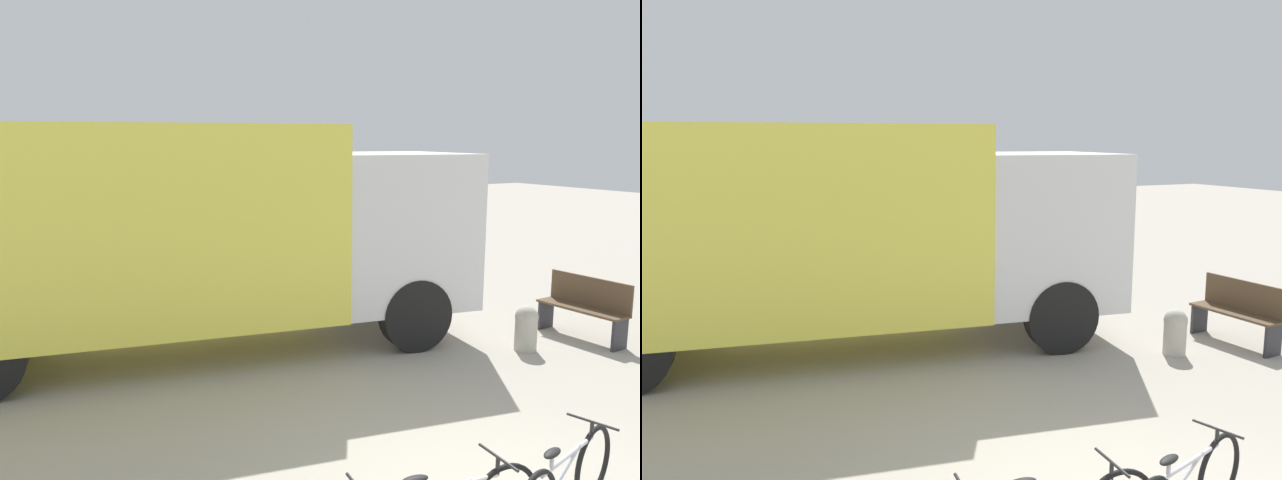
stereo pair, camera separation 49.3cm
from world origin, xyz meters
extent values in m
cube|color=#EAE04C|center=(-2.05, 5.90, 1.93)|extent=(6.36, 3.33, 2.77)
cube|color=silver|center=(2.01, 5.25, 1.72)|extent=(2.50, 2.61, 2.35)
cylinder|color=black|center=(2.17, 6.27, 0.54)|extent=(1.12, 0.45, 1.09)
cylinder|color=black|center=(1.84, 4.22, 0.54)|extent=(1.12, 0.45, 1.09)
cylinder|color=black|center=(-3.53, 7.19, 0.54)|extent=(1.12, 0.45, 1.09)
cube|color=brown|center=(4.48, 3.44, 0.49)|extent=(0.50, 1.44, 0.03)
cube|color=brown|center=(4.66, 3.45, 0.72)|extent=(0.14, 1.42, 0.50)
cube|color=#2D2D33|center=(4.53, 2.78, 0.24)|extent=(0.34, 0.07, 0.47)
cube|color=#2D2D33|center=(4.43, 4.10, 0.24)|extent=(0.34, 0.07, 0.47)
cylinder|color=black|center=(-0.35, 0.23, 0.67)|extent=(0.03, 0.03, 0.14)
cylinder|color=black|center=(-0.35, 0.23, 0.74)|extent=(0.06, 0.44, 0.02)
torus|color=black|center=(0.86, 0.33, 0.34)|extent=(0.66, 0.23, 0.67)
cylinder|color=silver|center=(0.36, 0.18, 0.60)|extent=(0.87, 0.28, 0.04)
cylinder|color=silver|center=(0.08, 0.10, 0.66)|extent=(0.03, 0.03, 0.11)
ellipsoid|color=black|center=(0.08, 0.10, 0.73)|extent=(0.24, 0.15, 0.05)
cylinder|color=black|center=(0.79, 0.31, 0.67)|extent=(0.03, 0.03, 0.14)
cylinder|color=black|center=(0.79, 0.31, 0.74)|extent=(0.15, 0.43, 0.02)
cylinder|color=#B2AD9E|center=(3.30, 3.44, 0.26)|extent=(0.32, 0.32, 0.51)
sphere|color=#B2AD9E|center=(3.30, 3.44, 0.51)|extent=(0.34, 0.34, 0.34)
camera|label=1|loc=(-3.59, -3.00, 3.12)|focal=35.00mm
camera|label=2|loc=(-3.14, -3.22, 3.12)|focal=35.00mm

